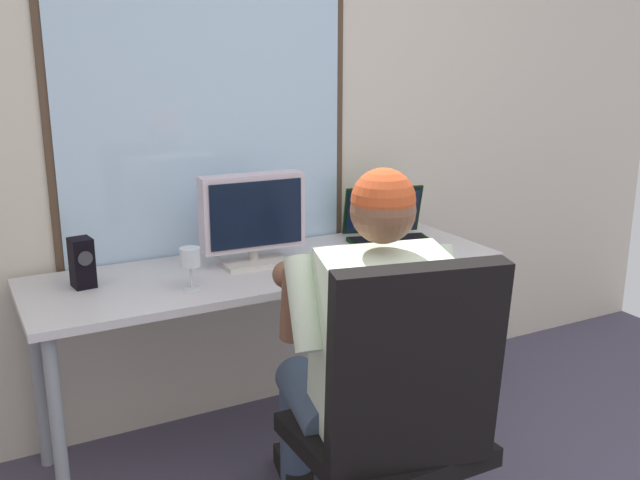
{
  "coord_description": "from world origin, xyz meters",
  "views": [
    {
      "loc": [
        -1.16,
        -0.67,
        1.58
      ],
      "look_at": [
        -0.07,
        1.37,
        0.95
      ],
      "focal_mm": 40.25,
      "sensor_mm": 36.0,
      "label": 1
    }
  ],
  "objects_px": {
    "person_seated": "(367,351)",
    "laptop": "(388,228)",
    "office_chair": "(399,412)",
    "wine_glass": "(190,259)",
    "desk": "(270,283)",
    "desk_speaker": "(82,263)",
    "crt_monitor": "(253,216)"
  },
  "relations": [
    {
      "from": "desk",
      "to": "person_seated",
      "type": "xyz_separation_m",
      "value": [
        0.03,
        -0.67,
        -0.03
      ]
    },
    {
      "from": "desk",
      "to": "laptop",
      "type": "height_order",
      "value": "laptop"
    },
    {
      "from": "crt_monitor",
      "to": "office_chair",
      "type": "bearing_deg",
      "value": -88.57
    },
    {
      "from": "wine_glass",
      "to": "desk",
      "type": "bearing_deg",
      "value": 18.81
    },
    {
      "from": "desk",
      "to": "desk_speaker",
      "type": "xyz_separation_m",
      "value": [
        -0.69,
        0.08,
        0.16
      ]
    },
    {
      "from": "office_chair",
      "to": "desk_speaker",
      "type": "relative_size",
      "value": 5.88
    },
    {
      "from": "desk",
      "to": "person_seated",
      "type": "bearing_deg",
      "value": -87.56
    },
    {
      "from": "desk",
      "to": "crt_monitor",
      "type": "xyz_separation_m",
      "value": [
        -0.05,
        0.06,
        0.26
      ]
    },
    {
      "from": "laptop",
      "to": "wine_glass",
      "type": "bearing_deg",
      "value": -167.92
    },
    {
      "from": "wine_glass",
      "to": "desk_speaker",
      "type": "distance_m",
      "value": 0.39
    },
    {
      "from": "laptop",
      "to": "person_seated",
      "type": "bearing_deg",
      "value": -127.15
    },
    {
      "from": "crt_monitor",
      "to": "desk_speaker",
      "type": "xyz_separation_m",
      "value": [
        -0.65,
        0.02,
        -0.1
      ]
    },
    {
      "from": "office_chair",
      "to": "wine_glass",
      "type": "distance_m",
      "value": 0.92
    },
    {
      "from": "laptop",
      "to": "desk_speaker",
      "type": "relative_size",
      "value": 2.36
    },
    {
      "from": "office_chair",
      "to": "laptop",
      "type": "xyz_separation_m",
      "value": [
        0.62,
        1.01,
        0.24
      ]
    },
    {
      "from": "crt_monitor",
      "to": "laptop",
      "type": "xyz_separation_m",
      "value": [
        0.65,
        0.03,
        -0.13
      ]
    },
    {
      "from": "office_chair",
      "to": "crt_monitor",
      "type": "height_order",
      "value": "crt_monitor"
    },
    {
      "from": "desk",
      "to": "wine_glass",
      "type": "distance_m",
      "value": 0.42
    },
    {
      "from": "laptop",
      "to": "desk",
      "type": "bearing_deg",
      "value": -172.11
    },
    {
      "from": "crt_monitor",
      "to": "laptop",
      "type": "distance_m",
      "value": 0.66
    },
    {
      "from": "desk",
      "to": "desk_speaker",
      "type": "distance_m",
      "value": 0.71
    },
    {
      "from": "desk",
      "to": "crt_monitor",
      "type": "bearing_deg",
      "value": 128.83
    },
    {
      "from": "wine_glass",
      "to": "office_chair",
      "type": "bearing_deg",
      "value": -67.26
    },
    {
      "from": "desk_speaker",
      "to": "person_seated",
      "type": "bearing_deg",
      "value": -46.17
    },
    {
      "from": "person_seated",
      "to": "desk_speaker",
      "type": "xyz_separation_m",
      "value": [
        -0.72,
        0.75,
        0.19
      ]
    },
    {
      "from": "desk",
      "to": "desk_speaker",
      "type": "relative_size",
      "value": 10.38
    },
    {
      "from": "crt_monitor",
      "to": "desk_speaker",
      "type": "distance_m",
      "value": 0.65
    },
    {
      "from": "person_seated",
      "to": "laptop",
      "type": "xyz_separation_m",
      "value": [
        0.57,
        0.76,
        0.16
      ]
    },
    {
      "from": "wine_glass",
      "to": "desk_speaker",
      "type": "height_order",
      "value": "desk_speaker"
    },
    {
      "from": "person_seated",
      "to": "office_chair",
      "type": "bearing_deg",
      "value": -100.85
    },
    {
      "from": "desk",
      "to": "office_chair",
      "type": "bearing_deg",
      "value": -91.26
    },
    {
      "from": "office_chair",
      "to": "wine_glass",
      "type": "height_order",
      "value": "office_chair"
    }
  ]
}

